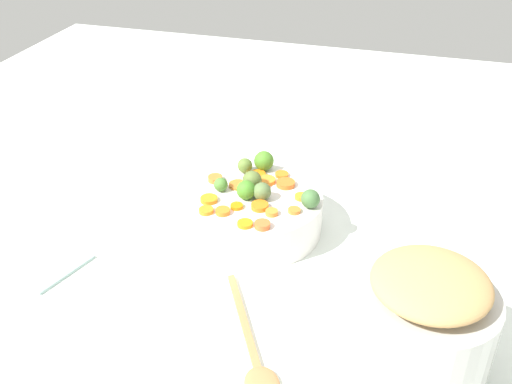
{
  "coord_description": "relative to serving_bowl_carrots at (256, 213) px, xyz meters",
  "views": [
    {
      "loc": [
        0.99,
        0.24,
        0.74
      ],
      "look_at": [
        0.02,
        -0.05,
        0.11
      ],
      "focal_mm": 41.81,
      "sensor_mm": 36.0,
      "label": 1
    }
  ],
  "objects": [
    {
      "name": "tabletop",
      "position": [
        -0.02,
        0.05,
        -0.05
      ],
      "size": [
        2.4,
        2.4,
        0.02
      ],
      "primitive_type": "cube",
      "color": "white",
      "rests_on": "ground"
    },
    {
      "name": "carrot_slice_0",
      "position": [
        -0.08,
        -0.02,
        0.04
      ],
      "size": [
        0.04,
        0.04,
        0.01
      ],
      "primitive_type": "cylinder",
      "rotation": [
        0.0,
        0.0,
        3.11
      ],
      "color": "orange",
      "rests_on": "serving_bowl_carrots"
    },
    {
      "name": "carrot_slice_10",
      "position": [
        0.05,
        0.05,
        0.05
      ],
      "size": [
        0.02,
        0.02,
        0.01
      ],
      "primitive_type": "cylinder",
      "rotation": [
        0.0,
        0.0,
        1.56
      ],
      "color": "orange",
      "rests_on": "serving_bowl_carrots"
    },
    {
      "name": "carrot_slice_3",
      "position": [
        -0.03,
        -0.1,
        0.05
      ],
      "size": [
        0.03,
        0.03,
        0.01
      ],
      "primitive_type": "cylinder",
      "rotation": [
        0.0,
        0.0,
        2.99
      ],
      "color": "orange",
      "rests_on": "serving_bowl_carrots"
    },
    {
      "name": "carrot_slice_12",
      "position": [
        -0.03,
        -0.05,
        0.04
      ],
      "size": [
        0.04,
        0.04,
        0.01
      ],
      "primitive_type": "cylinder",
      "rotation": [
        0.0,
        0.0,
        4.75
      ],
      "color": "orange",
      "rests_on": "serving_bowl_carrots"
    },
    {
      "name": "wooden_spoon",
      "position": [
        0.35,
        0.1,
        -0.04
      ],
      "size": [
        0.27,
        0.17,
        0.01
      ],
      "color": "#BB7D4B",
      "rests_on": "tabletop"
    },
    {
      "name": "carrot_slice_2",
      "position": [
        0.08,
        -0.04,
        0.05
      ],
      "size": [
        0.04,
        0.04,
        0.01
      ],
      "primitive_type": "cylinder",
      "rotation": [
        0.0,
        0.0,
        4.12
      ],
      "color": "orange",
      "rests_on": "serving_bowl_carrots"
    },
    {
      "name": "carrot_slice_7",
      "position": [
        0.05,
        -0.02,
        0.04
      ],
      "size": [
        0.03,
        0.03,
        0.01
      ],
      "primitive_type": "cylinder",
      "rotation": [
        0.0,
        0.0,
        1.93
      ],
      "color": "orange",
      "rests_on": "serving_bowl_carrots"
    },
    {
      "name": "carrot_slice_15",
      "position": [
        -0.09,
        0.03,
        0.04
      ],
      "size": [
        0.03,
        0.03,
        0.01
      ],
      "primitive_type": "cylinder",
      "rotation": [
        0.0,
        0.0,
        6.25
      ],
      "color": "orange",
      "rests_on": "serving_bowl_carrots"
    },
    {
      "name": "brussels_sprout_5",
      "position": [
        0.01,
        0.01,
        0.06
      ],
      "size": [
        0.04,
        0.04,
        0.04
      ],
      "primitive_type": "sphere",
      "color": "#59743F",
      "rests_on": "serving_bowl_carrots"
    },
    {
      "name": "metal_pot",
      "position": [
        0.28,
        0.34,
        0.03
      ],
      "size": [
        0.21,
        0.21,
        0.15
      ],
      "primitive_type": "cylinder",
      "color": "beige",
      "rests_on": "tabletop"
    },
    {
      "name": "carrot_slice_9",
      "position": [
        0.08,
        -0.08,
        0.04
      ],
      "size": [
        0.04,
        0.04,
        0.01
      ],
      "primitive_type": "cylinder",
      "rotation": [
        0.0,
        0.0,
        5.16
      ],
      "color": "orange",
      "rests_on": "serving_bowl_carrots"
    },
    {
      "name": "brussels_sprout_4",
      "position": [
        -0.09,
        -0.05,
        0.06
      ],
      "size": [
        0.03,
        0.03,
        0.03
      ],
      "primitive_type": "sphere",
      "color": "olive",
      "rests_on": "serving_bowl_carrots"
    },
    {
      "name": "carrot_slice_5",
      "position": [
        0.1,
        0.04,
        0.05
      ],
      "size": [
        0.04,
        0.04,
        0.01
      ],
      "primitive_type": "cylinder",
      "rotation": [
        0.0,
        0.0,
        0.33
      ],
      "color": "orange",
      "rests_on": "serving_bowl_carrots"
    },
    {
      "name": "brussels_sprout_0",
      "position": [
        0.01,
        0.11,
        0.06
      ],
      "size": [
        0.04,
        0.04,
        0.04
      ],
      "primitive_type": "sphere",
      "color": "#456F3B",
      "rests_on": "serving_bowl_carrots"
    },
    {
      "name": "stuffing_mound",
      "position": [
        0.28,
        0.34,
        0.13
      ],
      "size": [
        0.17,
        0.17,
        0.05
      ],
      "primitive_type": "ellipsoid",
      "color": "tan",
      "rests_on": "metal_pot"
    },
    {
      "name": "carrot_slice_1",
      "position": [
        -0.06,
        0.01,
        0.04
      ],
      "size": [
        0.04,
        0.04,
        0.01
      ],
      "primitive_type": "cylinder",
      "rotation": [
        0.0,
        0.0,
        3.09
      ],
      "color": "orange",
      "rests_on": "serving_bowl_carrots"
    },
    {
      "name": "carrot_slice_14",
      "position": [
        0.04,
        0.02,
        0.05
      ],
      "size": [
        0.04,
        0.04,
        0.01
      ],
      "primitive_type": "cylinder",
      "rotation": [
        0.0,
        0.0,
        4.57
      ],
      "color": "orange",
      "rests_on": "serving_bowl_carrots"
    },
    {
      "name": "brussels_sprout_1",
      "position": [
        0.01,
        -0.02,
        0.06
      ],
      "size": [
        0.04,
        0.04,
        0.04
      ],
      "primitive_type": "sphere",
      "color": "#458827",
      "rests_on": "serving_bowl_carrots"
    },
    {
      "name": "brussels_sprout_6",
      "position": [
        -0.03,
        -0.02,
        0.06
      ],
      "size": [
        0.04,
        0.04,
        0.04
      ],
      "primitive_type": "sphere",
      "color": "#5A7033",
      "rests_on": "serving_bowl_carrots"
    },
    {
      "name": "carrot_slice_13",
      "position": [
        -0.06,
        0.05,
        0.05
      ],
      "size": [
        0.05,
        0.05,
        0.01
      ],
      "primitive_type": "cylinder",
      "rotation": [
        0.0,
        0.0,
        0.74
      ],
      "color": "orange",
      "rests_on": "serving_bowl_carrots"
    },
    {
      "name": "carrot_slice_4",
      "position": [
        0.03,
        0.09,
        0.04
      ],
      "size": [
        0.03,
        0.03,
        0.01
      ],
      "primitive_type": "cylinder",
      "rotation": [
        0.0,
        0.0,
        5.93
      ],
      "color": "orange",
      "rests_on": "serving_bowl_carrots"
    },
    {
      "name": "brussels_sprout_3",
      "position": [
        -0.11,
        -0.01,
        0.06
      ],
      "size": [
        0.04,
        0.04,
        0.04
      ],
      "primitive_type": "sphere",
      "color": "#4B8527",
      "rests_on": "serving_bowl_carrots"
    },
    {
      "name": "carrot_slice_11",
      "position": [
        0.04,
        -0.08,
        0.04
      ],
      "size": [
        0.04,
        0.04,
        0.01
      ],
      "primitive_type": "cylinder",
      "rotation": [
        0.0,
        0.0,
        6.15
      ],
      "color": "orange",
      "rests_on": "serving_bowl_carrots"
    },
    {
      "name": "dish_towel",
      "position": [
        0.23,
        -0.35,
        -0.04
      ],
      "size": [
        0.16,
        0.15,
        0.01
      ],
      "primitive_type": "cube",
      "rotation": [
        0.0,
        0.0,
        -0.31
      ],
      "color": "#98B7B3",
      "rests_on": "tabletop"
    },
    {
      "name": "carrot_slice_8",
      "position": [
        0.1,
        0.01,
        0.04
      ],
      "size": [
        0.04,
        0.04,
        0.01
      ],
      "primitive_type": "cylinder",
      "rotation": [
        0.0,
        0.0,
        4.24
      ],
      "color": "orange",
      "rests_on": "serving_bowl_carrots"
    },
    {
      "name": "carrot_slice_6",
      "position": [
        -0.02,
        0.09,
        0.04
      ],
      "size": [
        0.03,
        0.03,
        0.01
      ],
      "primitive_type": "cylinder",
      "rotation": [
        0.0,
        0.0,
        1.66
      ],
      "color": "orange",
      "rests_on": "serving_bowl_carrots"
    },
    {
      "name": "brussels_sprout_2",
      "position": [
        -0.0,
        -0.07,
        0.05
      ],
      "size": [
        0.03,
        0.03,
        0.03
      ],
      "primitive_type": "sphere",
      "color": "#4C8334",
      "rests_on": "serving_bowl_carrots"
    },
    {
      "name": "serving_bowl_carrots",
      "position": [
        0.0,
        0.0,
        0.0
      ],
      "size": [
        0.27,
        0.27,
        0.08
      ],
      "primitive_type": "cylinder",
      "color": "white",
      "rests_on": "tabletop"
    }
  ]
}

